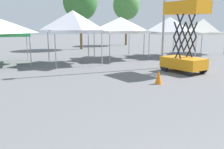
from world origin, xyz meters
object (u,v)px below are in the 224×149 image
Objects in this scene: canopy_tent_behind_center at (73,22)px; canopy_tent_far_left at (203,26)px; canopy_tent_right_of_center at (1,28)px; traffic_cone_lot_center at (159,77)px; canopy_tent_center at (170,25)px; canopy_tent_behind_right at (121,25)px; scissor_lift at (184,51)px; tree_behind_tents_left at (126,5)px; tree_behind_tents_center at (80,2)px.

canopy_tent_behind_center reaches higher than canopy_tent_far_left.
canopy_tent_right_of_center is 1.05× the size of canopy_tent_far_left.
traffic_cone_lot_center is (2.10, -7.21, -2.55)m from canopy_tent_behind_center.
canopy_tent_center is (13.00, -0.59, 0.14)m from canopy_tent_right_of_center.
canopy_tent_behind_right is 0.90× the size of scissor_lift.
canopy_tent_center is 12.49m from tree_behind_tents_left.
canopy_tent_far_left is 0.45× the size of tree_behind_tents_left.
canopy_tent_far_left is 12.07m from tree_behind_tents_left.
canopy_tent_behind_center is at bearing -173.70° from canopy_tent_center.
tree_behind_tents_left is 0.99× the size of tree_behind_tents_center.
tree_behind_tents_center is (-9.39, 8.40, 2.62)m from canopy_tent_far_left.
tree_behind_tents_left reaches higher than canopy_tent_behind_right.
canopy_tent_far_left is at bearing -41.84° from tree_behind_tents_center.
scissor_lift is at bearing -47.54° from canopy_tent_behind_center.
tree_behind_tents_center is (-7.08, -3.14, -0.07)m from tree_behind_tents_left.
tree_behind_tents_left is (5.43, 18.43, 4.02)m from scissor_lift.
canopy_tent_far_left reaches higher than traffic_cone_lot_center.
tree_behind_tents_left is at bearing 37.74° from canopy_tent_right_of_center.
canopy_tent_far_left is at bearing 39.39° from traffic_cone_lot_center.
canopy_tent_center is 7.44m from scissor_lift.
traffic_cone_lot_center is at bearing -103.26° from canopy_tent_behind_right.
canopy_tent_behind_right is at bearing -118.07° from tree_behind_tents_left.
tree_behind_tents_center is (3.30, 9.88, 2.27)m from canopy_tent_behind_center.
canopy_tent_far_left is at bearing 41.68° from scissor_lift.
canopy_tent_far_left is at bearing -0.19° from canopy_tent_right_of_center.
canopy_tent_far_left is (17.14, -0.06, 0.05)m from canopy_tent_right_of_center.
canopy_tent_right_of_center is at bearing 143.59° from scissor_lift.
canopy_tent_right_of_center is 11.76m from scissor_lift.
scissor_lift is 15.88m from tree_behind_tents_center.
traffic_cone_lot_center is (-6.44, -8.16, -2.30)m from canopy_tent_center.
scissor_lift is at bearing -106.42° from tree_behind_tents_left.
tree_behind_tents_left is at bearing 81.35° from canopy_tent_center.
canopy_tent_right_of_center is at bearing 126.88° from traffic_cone_lot_center.
tree_behind_tents_left is at bearing 67.74° from traffic_cone_lot_center.
canopy_tent_behind_center reaches higher than traffic_cone_lot_center.
canopy_tent_center is 0.87× the size of scissor_lift.
canopy_tent_center is (8.54, 0.94, -0.25)m from canopy_tent_behind_center.
scissor_lift is (-7.73, -6.88, -1.33)m from canopy_tent_far_left.
canopy_tent_right_of_center is 13.02m from canopy_tent_center.
canopy_tent_far_left is 12.87m from tree_behind_tents_center.
canopy_tent_behind_center is at bearing -18.94° from canopy_tent_right_of_center.
tree_behind_tents_center is 11.46× the size of traffic_cone_lot_center.
canopy_tent_center is at bearing -98.65° from tree_behind_tents_left.
canopy_tent_center is 4.17m from canopy_tent_far_left.
canopy_tent_behind_center is 8.60m from canopy_tent_center.
tree_behind_tents_center is (-1.65, 15.29, 3.95)m from scissor_lift.
canopy_tent_behind_center is 1.03× the size of canopy_tent_behind_right.
canopy_tent_behind_right is (4.09, 1.21, -0.23)m from canopy_tent_behind_center.
traffic_cone_lot_center is at bearing -94.00° from tree_behind_tents_center.
canopy_tent_far_left is (8.60, 0.26, -0.12)m from canopy_tent_behind_right.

